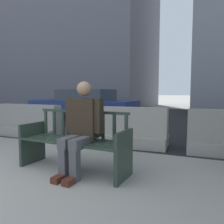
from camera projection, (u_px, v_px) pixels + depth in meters
name	position (u px, v px, depth m)	size (l,w,h in m)	color
street_asphalt	(148.00, 117.00, 10.25)	(120.00, 12.00, 0.01)	black
street_bench	(74.00, 144.00, 3.24)	(1.72, 0.64, 0.88)	#28382D
seated_person	(81.00, 126.00, 3.09)	(0.59, 0.74, 1.31)	#2D2319
jersey_barrier_centre	(121.00, 130.00, 4.83)	(2.03, 0.76, 0.84)	#9E998E
jersey_barrier_left	(28.00, 123.00, 5.85)	(2.02, 0.74, 0.84)	gray
car_sedan_mid	(84.00, 104.00, 9.62)	(4.86, 2.04, 1.29)	navy
building_centre_left	(84.00, 9.00, 18.32)	(11.15, 8.93, 16.26)	slate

